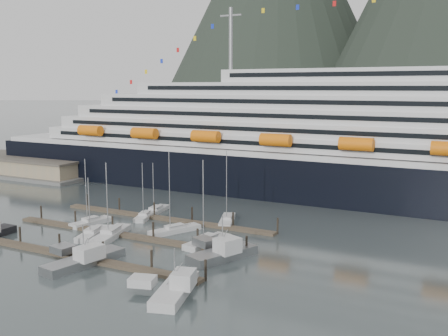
{
  "coord_description": "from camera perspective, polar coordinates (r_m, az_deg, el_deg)",
  "views": [
    {
      "loc": [
        53.2,
        -68.13,
        26.32
      ],
      "look_at": [
        5.48,
        22.0,
        10.38
      ],
      "focal_mm": 42.0,
      "sensor_mm": 36.0,
      "label": 1
    }
  ],
  "objects": [
    {
      "name": "ground",
      "position": [
        90.36,
        -9.75,
        -8.18
      ],
      "size": [
        1600.0,
        1600.0,
        0.0
      ],
      "primitive_type": "plane",
      "color": "#3F494A",
      "rests_on": "ground"
    },
    {
      "name": "cruise_ship",
      "position": [
        126.05,
        17.13,
        1.98
      ],
      "size": [
        210.0,
        30.4,
        50.3
      ],
      "color": "black",
      "rests_on": "ground"
    },
    {
      "name": "warehouse",
      "position": [
        168.47,
        -20.54,
        0.1
      ],
      "size": [
        46.0,
        20.0,
        5.8
      ],
      "color": "#595956",
      "rests_on": "ground"
    },
    {
      "name": "dock_near",
      "position": [
        86.26,
        -16.47,
        -9.05
      ],
      "size": [
        48.18,
        2.28,
        3.2
      ],
      "color": "#4D4132",
      "rests_on": "ground"
    },
    {
      "name": "dock_mid",
      "position": [
        95.51,
        -10.99,
        -7.09
      ],
      "size": [
        48.18,
        2.28,
        3.2
      ],
      "color": "#4D4132",
      "rests_on": "ground"
    },
    {
      "name": "dock_far",
      "position": [
        105.56,
        -6.55,
        -5.44
      ],
      "size": [
        48.18,
        2.28,
        3.2
      ],
      "color": "#4D4132",
      "rests_on": "ground"
    },
    {
      "name": "sailboat_a",
      "position": [
        104.27,
        -14.28,
        -5.78
      ],
      "size": [
        3.86,
        8.9,
        13.28
      ],
      "rotation": [
        0.0,
        0.0,
        1.41
      ],
      "color": "silver",
      "rests_on": "ground"
    },
    {
      "name": "sailboat_b",
      "position": [
        95.1,
        -12.18,
        -7.12
      ],
      "size": [
        5.72,
        11.6,
        13.99
      ],
      "rotation": [
        0.0,
        0.0,
        1.83
      ],
      "color": "silver",
      "rests_on": "ground"
    },
    {
      "name": "sailboat_c",
      "position": [
        96.35,
        -14.12,
        -7.0
      ],
      "size": [
        5.24,
        9.67,
        11.18
      ],
      "rotation": [
        0.0,
        0.0,
        1.88
      ],
      "color": "silver",
      "rests_on": "ground"
    },
    {
      "name": "sailboat_d",
      "position": [
        96.32,
        -5.37,
        -6.76
      ],
      "size": [
        6.36,
        10.18,
        15.32
      ],
      "rotation": [
        0.0,
        0.0,
        1.14
      ],
      "color": "silver",
      "rests_on": "ground"
    },
    {
      "name": "sailboat_e",
      "position": [
        111.34,
        -7.44,
        -4.66
      ],
      "size": [
        3.84,
        9.36,
        11.13
      ],
      "rotation": [
        0.0,
        0.0,
        1.74
      ],
      "color": "silver",
      "rests_on": "ground"
    },
    {
      "name": "sailboat_f",
      "position": [
        106.94,
        -8.64,
        -5.25
      ],
      "size": [
        4.62,
        8.06,
        11.78
      ],
      "rotation": [
        0.0,
        0.0,
        1.9
      ],
      "color": "silver",
      "rests_on": "ground"
    },
    {
      "name": "sailboat_g",
      "position": [
        102.72,
        0.34,
        -5.72
      ],
      "size": [
        5.64,
        9.7,
        14.62
      ],
      "rotation": [
        0.0,
        0.0,
        1.94
      ],
      "color": "silver",
      "rests_on": "ground"
    },
    {
      "name": "sailboat_h",
      "position": [
        88.67,
        -1.85,
        -8.09
      ],
      "size": [
        4.23,
        10.06,
        15.03
      ],
      "rotation": [
        0.0,
        0.0,
        1.42
      ],
      "color": "silver",
      "rests_on": "ground"
    },
    {
      "name": "trawler_c",
      "position": [
        81.82,
        -15.05,
        -9.55
      ],
      "size": [
        9.72,
        13.6,
        6.73
      ],
      "rotation": [
        0.0,
        0.0,
        1.4
      ],
      "color": "gray",
      "rests_on": "ground"
    },
    {
      "name": "trawler_d",
      "position": [
        68.66,
        -5.47,
        -12.91
      ],
      "size": [
        9.33,
        11.93,
        6.79
      ],
      "rotation": [
        0.0,
        0.0,
        1.86
      ],
      "color": "silver",
      "rests_on": "ground"
    },
    {
      "name": "trawler_e",
      "position": [
        81.72,
        -0.23,
        -9.21
      ],
      "size": [
        10.15,
        12.19,
        7.57
      ],
      "rotation": [
        0.0,
        0.0,
        1.19
      ],
      "color": "gray",
      "rests_on": "ground"
    }
  ]
}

